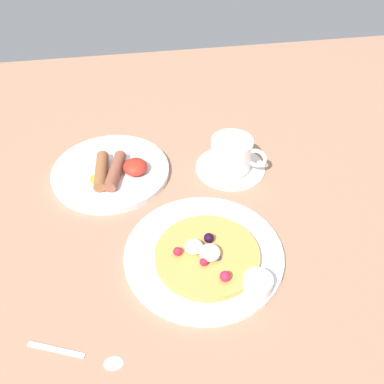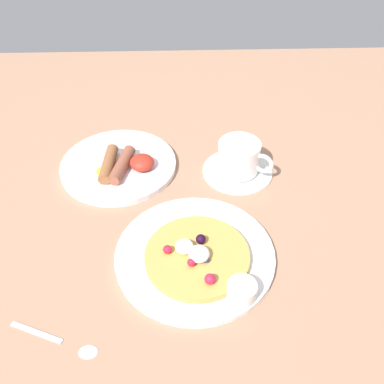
# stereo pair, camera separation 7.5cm
# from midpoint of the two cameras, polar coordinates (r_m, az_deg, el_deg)

# --- Properties ---
(ground_plane) EXTENTS (1.65, 1.33, 0.03)m
(ground_plane) POSITION_cam_midpoint_polar(r_m,az_deg,el_deg) (0.86, -0.88, -2.01)
(ground_plane) COLOR #9F755B
(pancake_plate) EXTENTS (0.27, 0.27, 0.01)m
(pancake_plate) POSITION_cam_midpoint_polar(r_m,az_deg,el_deg) (0.75, 3.29, -8.35)
(pancake_plate) COLOR white
(pancake_plate) RESTS_ON ground_plane
(pancake_with_berries) EXTENTS (0.18, 0.18, 0.03)m
(pancake_with_berries) POSITION_cam_midpoint_polar(r_m,az_deg,el_deg) (0.73, 3.60, -8.49)
(pancake_with_berries) COLOR gold
(pancake_with_berries) RESTS_ON pancake_plate
(syrup_ramekin) EXTENTS (0.05, 0.05, 0.03)m
(syrup_ramekin) POSITION_cam_midpoint_polar(r_m,az_deg,el_deg) (0.69, 9.71, -12.74)
(syrup_ramekin) COLOR white
(syrup_ramekin) RESTS_ON pancake_plate
(breakfast_plate) EXTENTS (0.24, 0.24, 0.01)m
(breakfast_plate) POSITION_cam_midpoint_polar(r_m,az_deg,el_deg) (0.92, -7.29, 3.39)
(breakfast_plate) COLOR white
(breakfast_plate) RESTS_ON ground_plane
(fried_breakfast) EXTENTS (0.14, 0.11, 0.03)m
(fried_breakfast) POSITION_cam_midpoint_polar(r_m,az_deg,el_deg) (0.90, -6.87, 3.42)
(fried_breakfast) COLOR brown
(fried_breakfast) RESTS_ON breakfast_plate
(coffee_saucer) EXTENTS (0.15, 0.15, 0.01)m
(coffee_saucer) POSITION_cam_midpoint_polar(r_m,az_deg,el_deg) (0.92, 8.31, 2.72)
(coffee_saucer) COLOR white
(coffee_saucer) RESTS_ON ground_plane
(coffee_cup) EXTENTS (0.11, 0.09, 0.06)m
(coffee_cup) POSITION_cam_midpoint_polar(r_m,az_deg,el_deg) (0.89, 8.64, 4.52)
(coffee_cup) COLOR white
(coffee_cup) RESTS_ON coffee_saucer
(teaspoon) EXTENTS (0.14, 0.06, 0.01)m
(teaspoon) POSITION_cam_midpoint_polar(r_m,az_deg,el_deg) (0.68, -12.55, -19.02)
(teaspoon) COLOR silver
(teaspoon) RESTS_ON ground_plane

